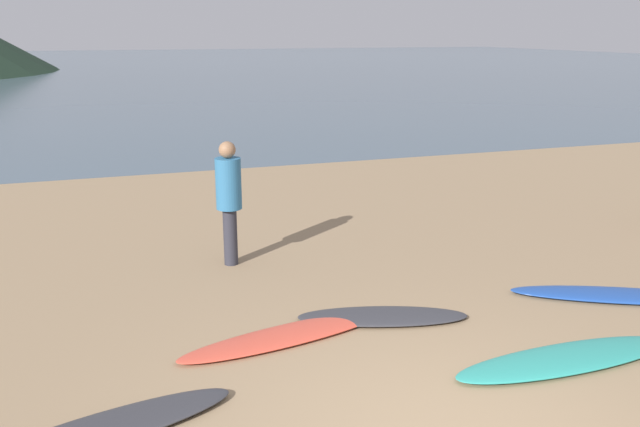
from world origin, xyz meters
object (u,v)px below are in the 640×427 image
object	(u,v)px
surfboard_1	(287,335)
surfboard_3	(566,359)
surfboard_2	(383,316)
surfboard_4	(621,295)
person_1	(229,193)

from	to	relation	value
surfboard_1	surfboard_3	world-z (taller)	surfboard_3
surfboard_2	surfboard_3	bearing A→B (deg)	-32.53
surfboard_2	surfboard_4	bearing A→B (deg)	9.90
surfboard_1	surfboard_4	size ratio (longest dim) A/B	0.93
surfboard_1	surfboard_2	world-z (taller)	surfboard_2
surfboard_1	surfboard_4	bearing A→B (deg)	-14.76
surfboard_3	surfboard_4	size ratio (longest dim) A/B	0.94
surfboard_2	person_1	xyz separation A→B (m)	(-1.25, 2.41, 0.99)
surfboard_3	surfboard_4	distance (m)	2.06
surfboard_2	surfboard_3	distance (m)	2.00
surfboard_2	surfboard_4	xyz separation A→B (m)	(3.01, -0.38, 0.00)
surfboard_1	person_1	bearing A→B (deg)	80.84
surfboard_1	person_1	distance (m)	2.71
surfboard_4	person_1	xyz separation A→B (m)	(-4.26, 2.79, 0.98)
surfboard_1	person_1	xyz separation A→B (m)	(-0.09, 2.52, 0.99)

